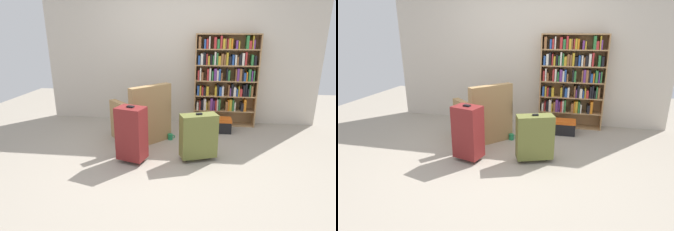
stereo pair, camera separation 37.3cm
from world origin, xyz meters
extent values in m
plane|color=#9E9384|center=(0.00, 0.00, 0.00)|extent=(8.73, 8.73, 0.00)
cube|color=beige|center=(0.00, 1.81, 1.30)|extent=(4.99, 0.10, 2.60)
cube|color=#A87F51|center=(0.31, 1.62, 0.81)|extent=(0.02, 0.25, 1.62)
cube|color=#A87F51|center=(1.38, 1.62, 0.81)|extent=(0.02, 0.25, 1.62)
cube|color=#A87F51|center=(0.85, 1.73, 0.81)|extent=(1.09, 0.02, 1.62)
cube|color=#A87F51|center=(0.85, 1.62, 0.01)|extent=(1.05, 0.23, 0.02)
cube|color=#A87F51|center=(0.85, 1.62, 0.28)|extent=(1.05, 0.23, 0.02)
cube|color=#A87F51|center=(0.85, 1.62, 0.55)|extent=(1.05, 0.23, 0.02)
cube|color=#A87F51|center=(0.85, 1.62, 0.82)|extent=(1.05, 0.23, 0.02)
cube|color=#A87F51|center=(0.85, 1.62, 1.09)|extent=(1.05, 0.23, 0.02)
cube|color=#A87F51|center=(0.85, 1.62, 1.36)|extent=(1.05, 0.23, 0.02)
cube|color=#A87F51|center=(0.85, 1.62, 1.61)|extent=(1.05, 0.23, 0.02)
cube|color=silver|center=(0.37, 1.59, 0.36)|extent=(0.03, 0.17, 0.14)
cube|color=#B22D2D|center=(0.41, 1.58, 0.37)|extent=(0.02, 0.16, 0.16)
cube|color=black|center=(0.45, 1.59, 0.38)|extent=(0.03, 0.18, 0.18)
cube|color=silver|center=(0.50, 1.61, 0.39)|extent=(0.04, 0.21, 0.20)
cube|color=gold|center=(0.53, 1.59, 0.36)|extent=(0.02, 0.17, 0.15)
cube|color=brown|center=(0.57, 1.57, 0.38)|extent=(0.03, 0.14, 0.17)
cube|color=#66337F|center=(0.61, 1.58, 0.40)|extent=(0.04, 0.15, 0.22)
cube|color=#66337F|center=(0.66, 1.61, 0.38)|extent=(0.02, 0.20, 0.18)
cube|color=#B22D2D|center=(0.69, 1.59, 0.38)|extent=(0.03, 0.16, 0.18)
cube|color=silver|center=(0.72, 1.60, 0.39)|extent=(0.02, 0.19, 0.20)
cube|color=#2D7238|center=(0.76, 1.60, 0.40)|extent=(0.03, 0.18, 0.21)
cube|color=brown|center=(0.88, 1.59, 0.37)|extent=(0.04, 0.17, 0.16)
cube|color=orange|center=(0.91, 1.59, 0.39)|extent=(0.02, 0.18, 0.20)
cube|color=gold|center=(0.95, 1.58, 0.39)|extent=(0.04, 0.14, 0.20)
cube|color=#2D7238|center=(0.99, 1.61, 0.39)|extent=(0.03, 0.20, 0.20)
cube|color=silver|center=(1.03, 1.59, 0.37)|extent=(0.02, 0.16, 0.16)
cube|color=black|center=(1.16, 1.61, 0.36)|extent=(0.04, 0.21, 0.14)
cube|color=orange|center=(1.20, 1.59, 0.40)|extent=(0.04, 0.16, 0.21)
cube|color=#264C99|center=(0.37, 1.58, 0.65)|extent=(0.04, 0.15, 0.17)
cube|color=gold|center=(0.41, 1.57, 0.64)|extent=(0.03, 0.14, 0.17)
cube|color=#B22D2D|center=(0.44, 1.60, 0.64)|extent=(0.03, 0.19, 0.15)
cube|color=black|center=(0.48, 1.61, 0.64)|extent=(0.03, 0.20, 0.15)
cube|color=gold|center=(0.53, 1.58, 0.64)|extent=(0.04, 0.15, 0.15)
cube|color=gold|center=(0.68, 1.60, 0.64)|extent=(0.03, 0.19, 0.16)
cube|color=black|center=(0.71, 1.60, 0.66)|extent=(0.02, 0.18, 0.20)
cube|color=#264C99|center=(0.76, 1.59, 0.64)|extent=(0.04, 0.17, 0.15)
cube|color=silver|center=(0.80, 1.59, 0.64)|extent=(0.03, 0.18, 0.17)
cube|color=brown|center=(0.90, 1.61, 0.66)|extent=(0.02, 0.20, 0.20)
cube|color=#66337F|center=(0.93, 1.59, 0.63)|extent=(0.02, 0.16, 0.14)
cube|color=black|center=(0.96, 1.58, 0.67)|extent=(0.03, 0.15, 0.22)
cube|color=silver|center=(1.01, 1.60, 0.64)|extent=(0.04, 0.19, 0.16)
cube|color=#264C99|center=(1.05, 1.60, 0.62)|extent=(0.02, 0.18, 0.13)
cube|color=gold|center=(1.08, 1.61, 0.65)|extent=(0.02, 0.21, 0.17)
cube|color=#B22D2D|center=(1.12, 1.61, 0.63)|extent=(0.04, 0.21, 0.13)
cube|color=black|center=(1.16, 1.58, 0.66)|extent=(0.03, 0.16, 0.20)
cube|color=black|center=(1.20, 1.57, 0.67)|extent=(0.03, 0.14, 0.22)
cube|color=black|center=(1.24, 1.61, 0.63)|extent=(0.02, 0.21, 0.13)
cube|color=#2D7238|center=(1.27, 1.60, 0.66)|extent=(0.02, 0.19, 0.20)
cube|color=brown|center=(1.30, 1.59, 0.65)|extent=(0.03, 0.17, 0.18)
cube|color=#B22D2D|center=(0.37, 1.61, 0.92)|extent=(0.03, 0.21, 0.17)
cube|color=silver|center=(0.40, 1.60, 0.94)|extent=(0.02, 0.20, 0.21)
cube|color=brown|center=(0.43, 1.59, 0.90)|extent=(0.03, 0.17, 0.14)
cube|color=#B22D2D|center=(0.53, 1.59, 0.93)|extent=(0.03, 0.17, 0.20)
cube|color=silver|center=(0.57, 1.61, 0.94)|extent=(0.03, 0.21, 0.21)
cube|color=#2D7238|center=(0.61, 1.61, 0.91)|extent=(0.03, 0.21, 0.16)
cube|color=#66337F|center=(0.65, 1.60, 0.93)|extent=(0.04, 0.18, 0.20)
cube|color=silver|center=(0.70, 1.61, 0.92)|extent=(0.03, 0.20, 0.18)
cube|color=#264C99|center=(0.73, 1.58, 0.93)|extent=(0.03, 0.16, 0.20)
cube|color=brown|center=(0.77, 1.61, 0.90)|extent=(0.02, 0.21, 0.14)
cube|color=black|center=(0.86, 1.58, 0.94)|extent=(0.02, 0.15, 0.21)
cube|color=#2D7238|center=(0.89, 1.59, 0.92)|extent=(0.03, 0.16, 0.18)
cube|color=brown|center=(1.01, 1.61, 0.93)|extent=(0.02, 0.20, 0.20)
cube|color=#66337F|center=(1.04, 1.57, 0.94)|extent=(0.04, 0.14, 0.21)
cube|color=brown|center=(1.09, 1.61, 0.94)|extent=(0.04, 0.20, 0.21)
cube|color=black|center=(1.13, 1.58, 0.94)|extent=(0.02, 0.16, 0.21)
cube|color=#264C99|center=(1.16, 1.58, 0.90)|extent=(0.04, 0.16, 0.14)
cube|color=orange|center=(1.19, 1.58, 0.91)|extent=(0.02, 0.16, 0.16)
cube|color=#2D7238|center=(1.24, 1.60, 0.93)|extent=(0.04, 0.20, 0.20)
cube|color=#66337F|center=(1.28, 1.60, 0.92)|extent=(0.02, 0.19, 0.18)
cube|color=#2D7238|center=(1.31, 1.59, 0.92)|extent=(0.02, 0.16, 0.18)
cube|color=#264C99|center=(0.37, 1.61, 1.18)|extent=(0.03, 0.21, 0.15)
cube|color=silver|center=(0.41, 1.60, 1.20)|extent=(0.04, 0.19, 0.19)
cube|color=black|center=(0.46, 1.59, 1.21)|extent=(0.04, 0.17, 0.21)
cube|color=#B22D2D|center=(0.50, 1.60, 1.20)|extent=(0.02, 0.19, 0.19)
cube|color=gold|center=(0.53, 1.60, 1.18)|extent=(0.03, 0.20, 0.15)
cube|color=black|center=(0.57, 1.60, 1.19)|extent=(0.03, 0.18, 0.18)
cube|color=#2D7238|center=(0.61, 1.61, 1.18)|extent=(0.02, 0.21, 0.16)
cube|color=silver|center=(0.64, 1.61, 1.21)|extent=(0.03, 0.20, 0.22)
cube|color=#2D7238|center=(0.68, 1.58, 1.20)|extent=(0.02, 0.16, 0.20)
cube|color=gold|center=(0.71, 1.61, 1.18)|extent=(0.04, 0.21, 0.15)
cube|color=brown|center=(0.76, 1.58, 1.20)|extent=(0.04, 0.15, 0.19)
cube|color=brown|center=(0.80, 1.59, 1.19)|extent=(0.03, 0.16, 0.18)
cube|color=gold|center=(0.84, 1.58, 1.21)|extent=(0.04, 0.15, 0.21)
cube|color=black|center=(0.89, 1.60, 1.18)|extent=(0.04, 0.19, 0.15)
cube|color=#264C99|center=(0.94, 1.61, 1.19)|extent=(0.03, 0.21, 0.17)
cube|color=silver|center=(0.99, 1.59, 1.19)|extent=(0.03, 0.18, 0.17)
cube|color=brown|center=(1.02, 1.60, 1.17)|extent=(0.03, 0.18, 0.14)
cube|color=black|center=(1.06, 1.58, 1.19)|extent=(0.03, 0.14, 0.17)
cube|color=silver|center=(1.11, 1.61, 1.20)|extent=(0.04, 0.20, 0.20)
cube|color=#B22D2D|center=(1.15, 1.59, 1.21)|extent=(0.03, 0.18, 0.22)
cube|color=#2D7238|center=(1.26, 1.58, 1.19)|extent=(0.04, 0.16, 0.18)
cube|color=black|center=(1.31, 1.58, 1.18)|extent=(0.04, 0.14, 0.16)
cube|color=brown|center=(0.37, 1.58, 1.47)|extent=(0.04, 0.15, 0.20)
cube|color=#264C99|center=(0.46, 1.60, 1.45)|extent=(0.03, 0.19, 0.16)
cube|color=#B22D2D|center=(0.50, 1.58, 1.46)|extent=(0.03, 0.14, 0.16)
cube|color=silver|center=(0.53, 1.59, 1.47)|extent=(0.02, 0.17, 0.20)
cube|color=#B22D2D|center=(0.63, 1.59, 1.47)|extent=(0.04, 0.18, 0.19)
cube|color=#2D7238|center=(0.68, 1.58, 1.45)|extent=(0.04, 0.16, 0.16)
cube|color=#B22D2D|center=(0.73, 1.59, 1.48)|extent=(0.03, 0.18, 0.21)
cube|color=gold|center=(0.77, 1.60, 1.46)|extent=(0.04, 0.19, 0.17)
cube|color=brown|center=(0.80, 1.60, 1.46)|extent=(0.02, 0.18, 0.17)
cube|color=#B22D2D|center=(0.84, 1.58, 1.45)|extent=(0.02, 0.16, 0.16)
cube|color=gold|center=(0.87, 1.61, 1.46)|extent=(0.03, 0.21, 0.17)
cube|color=orange|center=(0.91, 1.59, 1.46)|extent=(0.03, 0.17, 0.17)
cube|color=#66337F|center=(0.99, 1.59, 1.44)|extent=(0.03, 0.17, 0.14)
cube|color=gold|center=(1.02, 1.58, 1.44)|extent=(0.02, 0.15, 0.13)
cube|color=#2D7238|center=(1.16, 1.58, 1.48)|extent=(0.04, 0.16, 0.21)
cube|color=#B22D2D|center=(1.21, 1.60, 1.44)|extent=(0.04, 0.18, 0.13)
cube|color=gold|center=(1.25, 1.61, 1.48)|extent=(0.02, 0.21, 0.21)
cube|color=#66337F|center=(1.27, 1.59, 1.45)|extent=(0.02, 0.16, 0.15)
cube|color=#9E7A4C|center=(-0.54, 0.82, 0.20)|extent=(0.99, 0.99, 0.40)
cube|color=tan|center=(-0.54, 0.82, 0.44)|extent=(0.76, 0.76, 0.08)
cube|color=#9E7A4C|center=(-0.33, 0.62, 0.65)|extent=(0.57, 0.59, 0.50)
cube|color=#9E7A4C|center=(-0.33, 1.03, 0.51)|extent=(0.58, 0.56, 0.22)
cube|color=#9E7A4C|center=(-0.74, 0.60, 0.51)|extent=(0.58, 0.56, 0.22)
cylinder|color=#1E7F4C|center=(-0.05, 0.78, 0.05)|extent=(0.08, 0.08, 0.10)
torus|color=#1E7F4C|center=(0.00, 0.78, 0.05)|extent=(0.06, 0.01, 0.06)
cube|color=black|center=(0.72, 1.22, 0.11)|extent=(0.45, 0.24, 0.21)
cube|color=#D85919|center=(0.72, 1.22, 0.22)|extent=(0.46, 0.25, 0.05)
cube|color=brown|center=(0.39, 0.12, 0.34)|extent=(0.52, 0.36, 0.59)
cube|color=black|center=(0.39, 0.12, 0.65)|extent=(0.08, 0.06, 0.02)
cylinder|color=black|center=(0.24, 0.06, 0.03)|extent=(0.06, 0.06, 0.05)
cylinder|color=black|center=(0.55, 0.18, 0.03)|extent=(0.06, 0.06, 0.05)
cube|color=maroon|center=(-0.47, -0.03, 0.40)|extent=(0.41, 0.34, 0.70)
cube|color=black|center=(-0.47, -0.03, 0.76)|extent=(0.10, 0.07, 0.02)
cylinder|color=black|center=(-0.59, 0.00, 0.03)|extent=(0.06, 0.06, 0.05)
cylinder|color=black|center=(-0.35, -0.07, 0.03)|extent=(0.06, 0.06, 0.05)
camera|label=1|loc=(0.38, -3.23, 1.67)|focal=29.00mm
camera|label=2|loc=(0.75, -3.17, 1.67)|focal=29.00mm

